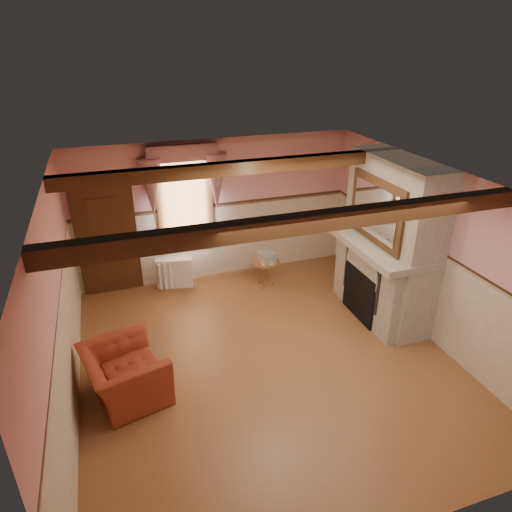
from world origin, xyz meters
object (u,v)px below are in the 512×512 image
object	(u,v)px
side_table	(265,274)
oil_lamp	(367,223)
mantel_clock	(358,219)
bowl	(382,239)
radiator	(175,273)
armchair	(125,374)

from	to	relation	value
side_table	oil_lamp	xyz separation A→B (m)	(1.49, -1.07, 1.29)
mantel_clock	oil_lamp	distance (m)	0.33
bowl	oil_lamp	size ratio (longest dim) A/B	1.19
side_table	bowl	xyz separation A→B (m)	(1.49, -1.57, 1.19)
bowl	oil_lamp	distance (m)	0.51
bowl	radiator	bearing A→B (deg)	146.43
radiator	armchair	bearing A→B (deg)	-99.08
bowl	mantel_clock	distance (m)	0.82
side_table	mantel_clock	bearing A→B (deg)	-26.59
side_table	radiator	size ratio (longest dim) A/B	0.79
side_table	radiator	world-z (taller)	radiator
mantel_clock	oil_lamp	world-z (taller)	oil_lamp
side_table	bowl	world-z (taller)	bowl
radiator	oil_lamp	bearing A→B (deg)	-14.02
bowl	mantel_clock	bearing A→B (deg)	90.00
armchair	mantel_clock	xyz separation A→B (m)	(4.33, 1.54, 1.15)
radiator	bowl	distance (m)	4.00
radiator	oil_lamp	world-z (taller)	oil_lamp
armchair	side_table	xyz separation A→B (m)	(2.84, 2.29, -0.09)
side_table	mantel_clock	world-z (taller)	mantel_clock
armchair	radiator	size ratio (longest dim) A/B	1.61
armchair	bowl	xyz separation A→B (m)	(4.33, 0.72, 1.09)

